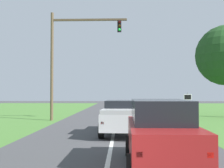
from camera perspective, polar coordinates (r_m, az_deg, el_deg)
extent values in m
plane|color=#424244|center=(14.78, 0.20, -10.45)|extent=(120.00, 120.00, 0.00)
cube|color=maroon|center=(8.83, 9.70, -10.82)|extent=(1.90, 4.78, 0.96)
cube|color=black|center=(8.97, 9.48, -5.36)|extent=(1.67, 2.97, 0.69)
cube|color=red|center=(6.44, 5.51, -13.83)|extent=(0.14, 0.06, 0.12)
cube|color=red|center=(6.70, 19.04, -13.27)|extent=(0.14, 0.06, 0.12)
cylinder|color=black|center=(10.30, 3.37, -12.25)|extent=(0.23, 0.72, 0.72)
cylinder|color=black|center=(10.50, 13.83, -12.00)|extent=(0.23, 0.72, 0.72)
cylinder|color=black|center=(7.41, 3.78, -16.43)|extent=(0.23, 0.72, 0.72)
cube|color=silver|center=(15.62, 2.06, -6.95)|extent=(2.17, 5.38, 0.83)
cube|color=black|center=(15.31, 2.01, -4.40)|extent=(1.78, 2.09, 0.59)
cube|color=#B8B8B8|center=(13.95, 1.75, -5.46)|extent=(1.92, 2.10, 0.20)
cube|color=red|center=(13.09, -1.94, -7.79)|extent=(0.14, 0.07, 0.12)
cube|color=red|center=(13.00, 5.02, -7.83)|extent=(0.14, 0.07, 0.12)
cylinder|color=black|center=(17.36, -0.87, -7.81)|extent=(0.27, 0.81, 0.80)
cylinder|color=black|center=(17.28, 5.52, -7.83)|extent=(0.27, 0.81, 0.80)
cylinder|color=black|center=(14.12, -2.18, -9.21)|extent=(0.27, 0.81, 0.80)
cylinder|color=black|center=(14.02, 5.71, -9.26)|extent=(0.27, 0.81, 0.80)
cylinder|color=brown|center=(23.51, -11.93, 3.48)|extent=(0.24, 0.24, 8.71)
cube|color=#4C3D2B|center=(23.62, -4.55, 12.68)|extent=(6.05, 0.16, 0.16)
cube|color=black|center=(23.35, 1.48, 11.46)|extent=(0.32, 0.28, 0.90)
sphere|color=black|center=(23.27, 1.48, 12.26)|extent=(0.22, 0.22, 0.22)
sphere|color=black|center=(23.20, 1.48, 11.54)|extent=(0.22, 0.22, 0.22)
sphere|color=#1ED83F|center=(23.13, 1.48, 10.82)|extent=(0.22, 0.22, 0.22)
cylinder|color=gray|center=(22.92, 14.91, -4.47)|extent=(0.08, 0.08, 2.24)
cube|color=white|center=(22.86, 14.92, -2.55)|extent=(0.60, 0.03, 0.44)
cube|color=black|center=(22.85, 14.92, -2.55)|extent=(0.52, 0.01, 0.36)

